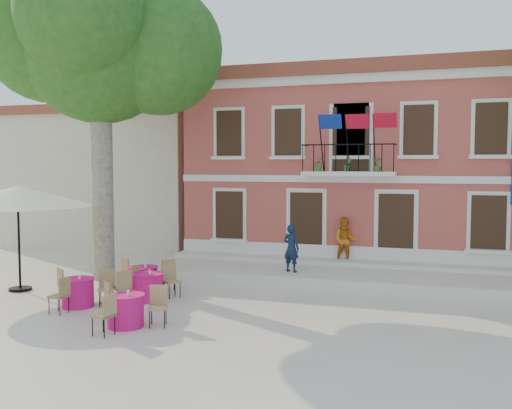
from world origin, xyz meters
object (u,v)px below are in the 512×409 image
object	(u,v)px
cafe_table_3	(143,278)
cafe_table_4	(148,286)
plane_tree_west	(100,44)
pedestrian_navy	(291,248)
cafe_table_1	(126,309)
patio_umbrella	(18,196)
pedestrian_orange	(345,240)
cafe_table_0	(78,291)

from	to	relation	value
cafe_table_3	cafe_table_4	size ratio (longest dim) A/B	1.06
cafe_table_3	plane_tree_west	bearing A→B (deg)	148.66
pedestrian_navy	cafe_table_1	world-z (taller)	pedestrian_navy
cafe_table_3	patio_umbrella	bearing A→B (deg)	-166.22
pedestrian_orange	cafe_table_3	xyz separation A→B (m)	(-5.24, -5.07, -0.70)
plane_tree_west	pedestrian_navy	bearing A→B (deg)	15.02
plane_tree_west	pedestrian_orange	bearing A→B (deg)	26.40
pedestrian_navy	cafe_table_4	bearing A→B (deg)	70.50
plane_tree_west	pedestrian_orange	world-z (taller)	plane_tree_west
patio_umbrella	cafe_table_3	distance (m)	4.52
plane_tree_west	cafe_table_3	bearing A→B (deg)	-31.34
cafe_table_1	cafe_table_4	xyz separation A→B (m)	(-0.77, 2.47, -0.01)
patio_umbrella	cafe_table_0	distance (m)	3.96
cafe_table_1	cafe_table_4	size ratio (longest dim) A/B	1.05
pedestrian_orange	cafe_table_4	world-z (taller)	pedestrian_orange
plane_tree_west	cafe_table_4	xyz separation A→B (m)	(2.87, -2.26, -7.31)
pedestrian_navy	cafe_table_3	distance (m)	4.87
patio_umbrella	pedestrian_orange	xyz separation A→B (m)	(8.94, 5.98, -1.73)
cafe_table_0	cafe_table_4	size ratio (longest dim) A/B	1.06
pedestrian_orange	cafe_table_4	bearing A→B (deg)	-132.90
pedestrian_orange	cafe_table_1	bearing A→B (deg)	-119.69
plane_tree_west	cafe_table_3	world-z (taller)	plane_tree_west
cafe_table_3	cafe_table_4	bearing A→B (deg)	-54.89
pedestrian_orange	cafe_table_3	size ratio (longest dim) A/B	0.89
pedestrian_navy	pedestrian_orange	bearing A→B (deg)	-104.91
cafe_table_1	cafe_table_3	xyz separation A→B (m)	(-1.41, 3.38, 0.00)
pedestrian_orange	cafe_table_3	world-z (taller)	pedestrian_orange
plane_tree_west	patio_umbrella	world-z (taller)	plane_tree_west
cafe_table_0	cafe_table_1	size ratio (longest dim) A/B	1.01
pedestrian_navy	cafe_table_1	bearing A→B (deg)	89.03
patio_umbrella	cafe_table_1	size ratio (longest dim) A/B	2.32
pedestrian_orange	cafe_table_0	xyz separation A→B (m)	(-6.05, -7.17, -0.70)
patio_umbrella	cafe_table_0	world-z (taller)	patio_umbrella
plane_tree_west	pedestrian_navy	xyz separation A→B (m)	(6.03, 1.62, -6.65)
pedestrian_navy	pedestrian_orange	xyz separation A→B (m)	(1.44, 2.09, 0.04)
cafe_table_0	cafe_table_4	bearing A→B (deg)	39.43
cafe_table_1	pedestrian_navy	bearing A→B (deg)	69.37
cafe_table_0	cafe_table_3	bearing A→B (deg)	68.77
pedestrian_navy	cafe_table_1	size ratio (longest dim) A/B	0.85
plane_tree_west	cafe_table_0	bearing A→B (deg)	-67.67
cafe_table_1	patio_umbrella	bearing A→B (deg)	154.18
patio_umbrella	cafe_table_0	bearing A→B (deg)	-22.39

